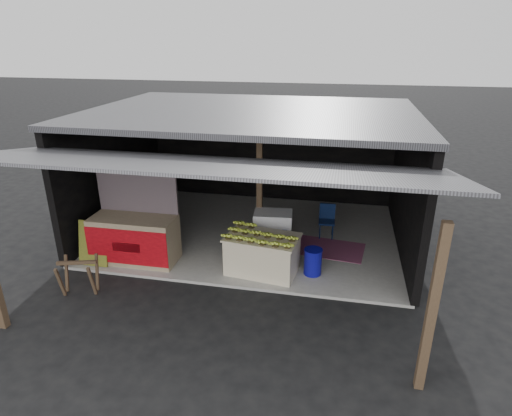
% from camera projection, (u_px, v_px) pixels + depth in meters
% --- Properties ---
extents(ground, '(80.00, 80.00, 0.00)m').
position_uv_depth(ground, '(225.00, 288.00, 8.28)').
color(ground, black).
rests_on(ground, ground).
extents(concrete_slab, '(7.00, 5.00, 0.06)m').
position_uv_depth(concrete_slab, '(252.00, 232.00, 10.54)').
color(concrete_slab, gray).
rests_on(concrete_slab, ground).
extents(shophouse, '(7.40, 7.29, 3.02)m').
position_uv_depth(shophouse, '(255.00, 147.00, 10.06)').
color(shophouse, black).
rests_on(shophouse, ground).
extents(banana_table, '(1.54, 1.06, 0.79)m').
position_uv_depth(banana_table, '(262.00, 254.00, 8.59)').
color(banana_table, beige).
rests_on(banana_table, concrete_slab).
extents(banana_pile, '(1.41, 0.96, 0.16)m').
position_uv_depth(banana_pile, '(262.00, 233.00, 8.42)').
color(banana_pile, yellow).
rests_on(banana_pile, banana_table).
extents(white_crate, '(0.87, 0.63, 0.92)m').
position_uv_depth(white_crate, '(273.00, 232.00, 9.44)').
color(white_crate, white).
rests_on(white_crate, concrete_slab).
extents(neighbor_stall, '(1.77, 0.81, 1.81)m').
position_uv_depth(neighbor_stall, '(135.00, 237.00, 9.00)').
color(neighbor_stall, '#998466').
rests_on(neighbor_stall, concrete_slab).
extents(green_signboard, '(0.64, 0.26, 0.94)m').
position_uv_depth(green_signboard, '(93.00, 243.00, 8.86)').
color(green_signboard, black).
rests_on(green_signboard, concrete_slab).
extents(sawhorse, '(0.76, 0.75, 0.69)m').
position_uv_depth(sawhorse, '(78.00, 273.00, 7.94)').
color(sawhorse, '#4E3926').
rests_on(sawhorse, ground).
extents(water_barrel, '(0.35, 0.35, 0.52)m').
position_uv_depth(water_barrel, '(313.00, 262.00, 8.56)').
color(water_barrel, '#0B0B82').
rests_on(water_barrel, concrete_slab).
extents(plastic_chair, '(0.39, 0.39, 0.79)m').
position_uv_depth(plastic_chair, '(327.00, 218.00, 10.15)').
color(plastic_chair, '#0B183D').
rests_on(plastic_chair, concrete_slab).
extents(magenta_rug, '(1.61, 1.18, 0.01)m').
position_uv_depth(magenta_rug, '(330.00, 249.00, 9.67)').
color(magenta_rug, '#73194A').
rests_on(magenta_rug, concrete_slab).
extents(picture_frames, '(1.62, 0.04, 0.46)m').
position_uv_depth(picture_frames, '(264.00, 136.00, 12.05)').
color(picture_frames, black).
rests_on(picture_frames, shophouse).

